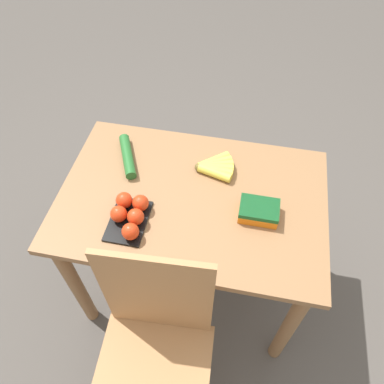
{
  "coord_description": "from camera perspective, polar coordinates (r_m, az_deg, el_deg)",
  "views": [
    {
      "loc": [
        -0.18,
        0.9,
        1.95
      ],
      "look_at": [
        0.0,
        0.0,
        0.79
      ],
      "focal_mm": 35.0,
      "sensor_mm": 36.0,
      "label": 1
    }
  ],
  "objects": [
    {
      "name": "ground_plane",
      "position": [
        2.16,
        0.0,
        -13.19
      ],
      "size": [
        12.0,
        12.0,
        0.0
      ],
      "primitive_type": "plane",
      "color": "#4C4742"
    },
    {
      "name": "dining_table",
      "position": [
        1.61,
        0.0,
        -3.64
      ],
      "size": [
        1.07,
        0.72,
        0.76
      ],
      "color": "olive",
      "rests_on": "ground_plane"
    },
    {
      "name": "chair",
      "position": [
        1.5,
        -5.6,
        -22.77
      ],
      "size": [
        0.44,
        0.42,
        0.99
      ],
      "rotation": [
        0.0,
        0.0,
        3.2
      ],
      "color": "#A87547",
      "rests_on": "ground_plane"
    },
    {
      "name": "banana_bunch",
      "position": [
        1.58,
        3.49,
        3.83
      ],
      "size": [
        0.16,
        0.16,
        0.04
      ],
      "color": "brown",
      "rests_on": "dining_table"
    },
    {
      "name": "tomato_pack",
      "position": [
        1.43,
        -9.49,
        -3.38
      ],
      "size": [
        0.14,
        0.21,
        0.07
      ],
      "color": "black",
      "rests_on": "dining_table"
    },
    {
      "name": "carrot_bag",
      "position": [
        1.45,
        10.17,
        -2.75
      ],
      "size": [
        0.15,
        0.11,
        0.06
      ],
      "color": "orange",
      "rests_on": "dining_table"
    },
    {
      "name": "cucumber_near",
      "position": [
        1.64,
        -9.8,
        5.41
      ],
      "size": [
        0.14,
        0.23,
        0.05
      ],
      "color": "#236028",
      "rests_on": "dining_table"
    }
  ]
}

